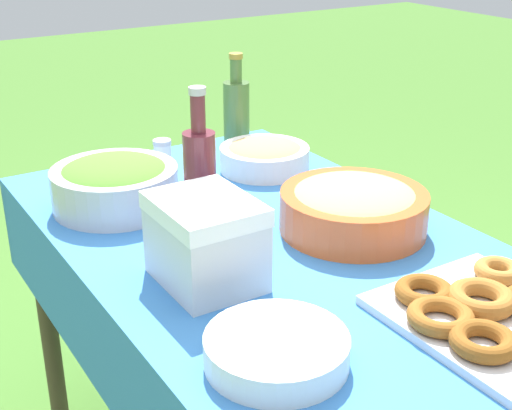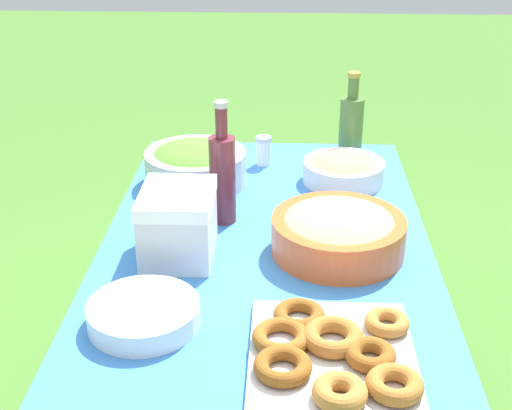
% 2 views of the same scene
% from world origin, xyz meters
% --- Properties ---
extents(picnic_table, '(1.37, 0.81, 0.76)m').
position_xyz_m(picnic_table, '(0.00, 0.00, 0.66)').
color(picnic_table, '#387AC6').
rests_on(picnic_table, ground_plane).
extents(salad_bowl, '(0.29, 0.29, 0.12)m').
position_xyz_m(salad_bowl, '(-0.35, -0.21, 0.82)').
color(salad_bowl, silver).
rests_on(salad_bowl, picnic_table).
extents(pasta_bowl, '(0.32, 0.32, 0.11)m').
position_xyz_m(pasta_bowl, '(0.04, 0.17, 0.82)').
color(pasta_bowl, '#E05B28').
rests_on(pasta_bowl, picnic_table).
extents(donut_platter, '(0.37, 0.34, 0.05)m').
position_xyz_m(donut_platter, '(0.47, 0.14, 0.78)').
color(donut_platter, silver).
rests_on(donut_platter, picnic_table).
extents(plate_stack, '(0.23, 0.23, 0.05)m').
position_xyz_m(plate_stack, '(0.36, -0.23, 0.78)').
color(plate_stack, white).
rests_on(plate_stack, picnic_table).
extents(olive_oil_bottle, '(0.07, 0.07, 0.27)m').
position_xyz_m(olive_oil_bottle, '(-0.58, 0.25, 0.87)').
color(olive_oil_bottle, '#4C7238').
rests_on(olive_oil_bottle, picnic_table).
extents(wine_bottle, '(0.07, 0.07, 0.32)m').
position_xyz_m(wine_bottle, '(-0.11, -0.11, 0.89)').
color(wine_bottle, maroon).
rests_on(wine_bottle, picnic_table).
extents(bread_bowl, '(0.24, 0.24, 0.08)m').
position_xyz_m(bread_bowl, '(-0.38, 0.21, 0.80)').
color(bread_bowl, white).
rests_on(bread_bowl, picnic_table).
extents(cooler_box, '(0.21, 0.17, 0.17)m').
position_xyz_m(cooler_box, '(0.07, -0.20, 0.84)').
color(cooler_box, silver).
rests_on(cooler_box, picnic_table).
extents(salt_shaker, '(0.05, 0.05, 0.09)m').
position_xyz_m(salt_shaker, '(-0.50, -0.02, 0.81)').
color(salt_shaker, white).
rests_on(salt_shaker, picnic_table).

